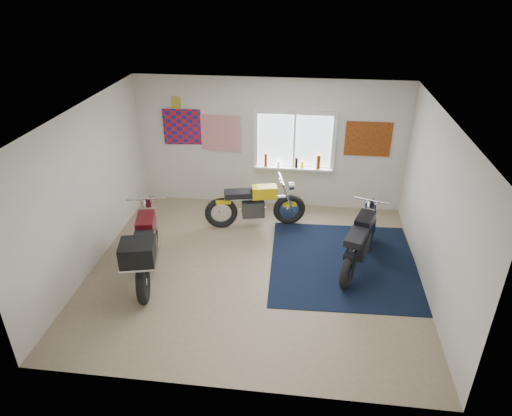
# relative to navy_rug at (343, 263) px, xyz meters

# --- Properties ---
(ground) EXTENTS (5.50, 5.50, 0.00)m
(ground) POSITION_rel_navy_rug_xyz_m (-1.51, -0.37, -0.01)
(ground) COLOR #9E896B
(ground) RESTS_ON ground
(room_shell) EXTENTS (5.50, 5.50, 5.50)m
(room_shell) POSITION_rel_navy_rug_xyz_m (-1.51, -0.37, 1.63)
(room_shell) COLOR white
(room_shell) RESTS_ON ground
(navy_rug) EXTENTS (2.59, 2.68, 0.01)m
(navy_rug) POSITION_rel_navy_rug_xyz_m (0.00, 0.00, 0.00)
(navy_rug) COLOR black
(navy_rug) RESTS_ON ground
(window_assembly) EXTENTS (1.66, 0.17, 1.26)m
(window_assembly) POSITION_rel_navy_rug_xyz_m (-1.01, 2.10, 1.36)
(window_assembly) COLOR white
(window_assembly) RESTS_ON room_shell
(oil_bottles) EXTENTS (1.16, 0.09, 0.30)m
(oil_bottles) POSITION_rel_navy_rug_xyz_m (-0.93, 2.03, 1.02)
(oil_bottles) COLOR maroon
(oil_bottles) RESTS_ON window_assembly
(flag_display) EXTENTS (1.60, 0.10, 1.17)m
(flag_display) POSITION_rel_navy_rug_xyz_m (-3.41, 2.11, 2.14)
(flag_display) COLOR red
(flag_display) RESTS_ON room_shell
(triumph_poster) EXTENTS (0.90, 0.03, 0.70)m
(triumph_poster) POSITION_rel_navy_rug_xyz_m (0.44, 2.11, 1.54)
(triumph_poster) COLOR #A54C14
(triumph_poster) RESTS_ON room_shell
(yellow_triumph) EXTENTS (1.96, 0.70, 1.00)m
(yellow_triumph) POSITION_rel_navy_rug_xyz_m (-1.69, 1.13, 0.43)
(yellow_triumph) COLOR black
(yellow_triumph) RESTS_ON ground
(black_chrome_bike) EXTENTS (0.85, 1.93, 1.03)m
(black_chrome_bike) POSITION_rel_navy_rug_xyz_m (0.24, -0.00, 0.44)
(black_chrome_bike) COLOR black
(black_chrome_bike) RESTS_ON navy_rug
(maroon_tourer) EXTENTS (0.94, 2.20, 1.12)m
(maroon_tourer) POSITION_rel_navy_rug_xyz_m (-3.22, -0.82, 0.58)
(maroon_tourer) COLOR black
(maroon_tourer) RESTS_ON ground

